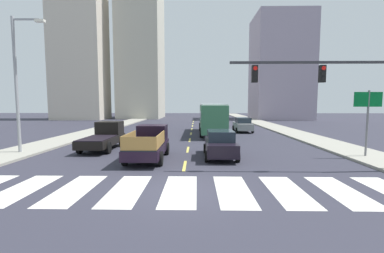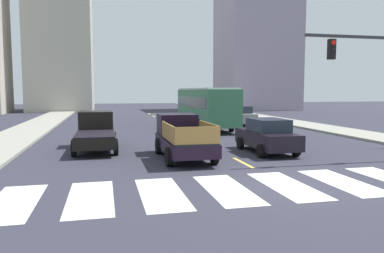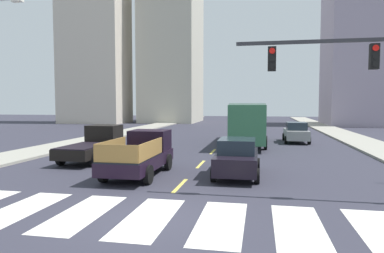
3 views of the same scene
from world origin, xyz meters
name	(u,v)px [view 1 (image 1 of 3)]	position (x,y,z in m)	size (l,w,h in m)	color
ground_plane	(180,190)	(0.00, 0.00, 0.00)	(160.00, 160.00, 0.00)	#2F2F3B
sidewalk_right	(298,134)	(11.55, 18.00, 0.07)	(3.29, 110.00, 0.15)	gray
sidewalk_left	(85,134)	(-11.55, 18.00, 0.07)	(3.29, 110.00, 0.15)	gray
crosswalk_stripe_1	(23,189)	(-6.27, 0.00, 0.00)	(1.31, 3.81, 0.01)	silver
crosswalk_stripe_2	(75,189)	(-4.18, 0.00, 0.00)	(1.31, 3.81, 0.01)	silver
crosswalk_stripe_3	(127,190)	(-2.09, 0.00, 0.00)	(1.31, 3.81, 0.01)	silver
crosswalk_stripe_4	(180,190)	(0.00, 0.00, 0.00)	(1.31, 3.81, 0.01)	silver
crosswalk_stripe_5	(233,190)	(2.09, 0.00, 0.00)	(1.31, 3.81, 0.01)	silver
crosswalk_stripe_6	(287,191)	(4.18, 0.00, 0.00)	(1.31, 3.81, 0.01)	silver
crosswalk_stripe_7	(341,191)	(6.27, 0.00, 0.00)	(1.31, 3.81, 0.01)	silver
lane_dash_0	(185,166)	(0.00, 4.00, 0.00)	(0.16, 2.40, 0.01)	#D9C44F
lane_dash_1	(188,149)	(0.00, 9.00, 0.00)	(0.16, 2.40, 0.01)	#D9C44F
lane_dash_2	(190,140)	(0.00, 14.00, 0.00)	(0.16, 2.40, 0.01)	#D9C44F
lane_dash_3	(191,134)	(0.00, 19.00, 0.00)	(0.16, 2.40, 0.01)	#D9C44F
lane_dash_4	(192,129)	(0.00, 24.00, 0.00)	(0.16, 2.40, 0.01)	#D9C44F
lane_dash_5	(192,126)	(0.00, 29.00, 0.00)	(0.16, 2.40, 0.01)	#D9C44F
lane_dash_6	(193,123)	(0.00, 34.00, 0.00)	(0.16, 2.40, 0.01)	#D9C44F
lane_dash_7	(193,121)	(0.00, 39.00, 0.00)	(0.16, 2.40, 0.01)	#D9C44F
pickup_stakebed	(149,143)	(-2.29, 5.96, 0.94)	(2.18, 5.20, 1.96)	black
pickup_dark	(105,136)	(-6.30, 9.33, 0.92)	(2.18, 5.20, 1.96)	black
city_bus	(212,116)	(2.30, 18.75, 1.95)	(2.72, 10.80, 3.32)	#356F4B
sedan_near_right	(243,125)	(6.15, 20.97, 0.86)	(2.02, 4.40, 1.72)	gray
sedan_near_left	(220,144)	(2.14, 6.26, 0.86)	(2.02, 4.40, 1.72)	black
traffic_signal_gantry	(344,88)	(7.88, 3.05, 4.17)	(8.33, 0.27, 6.00)	#2D2D33
direction_sign_green	(368,109)	(11.15, 6.19, 3.03)	(1.70, 0.12, 4.20)	slate
streetlight_left	(18,79)	(-11.09, 7.09, 4.97)	(2.20, 0.28, 9.00)	gray
tower_tall_centre	(141,55)	(-12.15, 50.64, 14.49)	(9.26, 11.80, 28.97)	#B4AF9D
block_mid_left	(280,68)	(18.56, 46.92, 10.94)	(11.42, 10.94, 21.87)	#9A8DA0
block_mid_right	(79,51)	(-23.97, 45.01, 14.38)	(10.39, 7.32, 28.77)	beige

